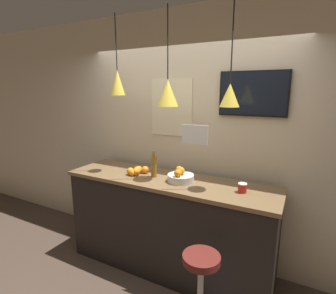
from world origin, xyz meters
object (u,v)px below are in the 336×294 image
juice_bottle (154,166)px  spread_jar (242,188)px  mounted_tv (253,94)px  fruit_bowl (181,176)px  bar_stool (201,285)px

juice_bottle → spread_jar: juice_bottle is taller
spread_jar → mounted_tv: bearing=94.8°
fruit_bowl → mounted_tv: mounted_tv is taller
bar_stool → spread_jar: bearing=75.6°
fruit_bowl → juice_bottle: bearing=179.6°
juice_bottle → spread_jar: 0.96m
juice_bottle → mounted_tv: (0.92, 0.39, 0.77)m
bar_stool → juice_bottle: juice_bottle is taller
juice_bottle → spread_jar: size_ratio=3.27×
juice_bottle → spread_jar: (0.96, 0.00, -0.08)m
bar_stool → spread_jar: (0.16, 0.62, 0.65)m
bar_stool → spread_jar: spread_jar is taller
juice_bottle → mounted_tv: mounted_tv is taller
bar_stool → juice_bottle: (-0.80, 0.62, 0.73)m
fruit_bowl → spread_jar: 0.63m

